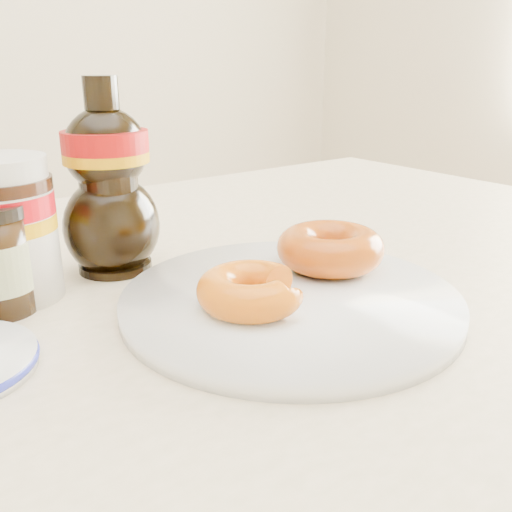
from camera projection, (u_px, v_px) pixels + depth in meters
dining_table at (179, 372)px, 0.56m from camera, size 1.40×0.90×0.75m
plate at (290, 300)px, 0.50m from camera, size 0.30×0.30×0.01m
donut_bitten at (251, 290)px, 0.46m from camera, size 0.09×0.09×0.03m
donut_whole at (330, 248)px, 0.56m from camera, size 0.12×0.12×0.04m
nutella_jar at (3, 224)px, 0.50m from camera, size 0.09×0.09×0.13m
syrup_bottle at (108, 178)px, 0.57m from camera, size 0.12×0.11×0.19m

